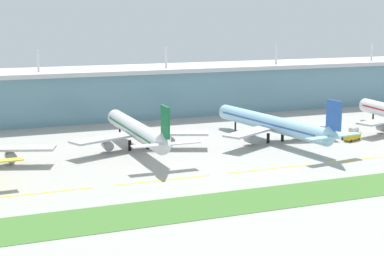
{
  "coord_description": "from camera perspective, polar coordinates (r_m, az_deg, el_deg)",
  "views": [
    {
      "loc": [
        -90.09,
        -148.79,
        45.49
      ],
      "look_at": [
        -14.24,
        40.88,
        7.0
      ],
      "focal_mm": 56.74,
      "sensor_mm": 36.0,
      "label": 1
    }
  ],
  "objects": [
    {
      "name": "fuel_truck",
      "position": [
        228.69,
        14.86,
        -0.59
      ],
      "size": [
        7.66,
        4.88,
        4.95
      ],
      "color": "gold",
      "rests_on": "ground"
    },
    {
      "name": "taxiway_stripe_centre",
      "position": [
        182.88,
        7.43,
        -3.82
      ],
      "size": [
        28.0,
        0.7,
        0.04
      ],
      "primitive_type": "cube",
      "color": "yellow",
      "rests_on": "ground"
    },
    {
      "name": "taxiway_stripe_mid_west",
      "position": [
        169.35,
        -2.71,
        -4.92
      ],
      "size": [
        28.0,
        0.7,
        0.04
      ],
      "primitive_type": "cube",
      "color": "yellow",
      "rests_on": "ground"
    },
    {
      "name": "taxiway_stripe_west",
      "position": [
        161.94,
        -14.21,
        -5.97
      ],
      "size": [
        28.0,
        0.7,
        0.04
      ],
      "primitive_type": "cube",
      "color": "yellow",
      "rests_on": "ground"
    },
    {
      "name": "taxiway_stripe_mid_east",
      "position": [
        201.3,
        15.92,
        -2.8
      ],
      "size": [
        28.0,
        0.7,
        0.04
      ],
      "primitive_type": "cube",
      "color": "yellow",
      "rests_on": "ground"
    },
    {
      "name": "airliner_near_middle",
      "position": [
        207.17,
        -5.17,
        -0.23
      ],
      "size": [
        48.8,
        66.58,
        18.9
      ],
      "color": "silver",
      "rests_on": "ground"
    },
    {
      "name": "pushback_tug",
      "position": [
        230.84,
        14.21,
        -0.75
      ],
      "size": [
        4.63,
        4.93,
        1.85
      ],
      "color": "#333842",
      "rests_on": "ground"
    },
    {
      "name": "grass_verge",
      "position": [
        163.41,
        12.77,
        -5.75
      ],
      "size": [
        300.0,
        18.0,
        0.1
      ],
      "primitive_type": "cube",
      "color": "#477A33",
      "rests_on": "ground"
    },
    {
      "name": "terminal_building",
      "position": [
        279.18,
        -2.81,
        3.6
      ],
      "size": [
        288.0,
        34.0,
        30.94
      ],
      "color": "#6693A8",
      "rests_on": "ground"
    },
    {
      "name": "ground_plane",
      "position": [
        179.79,
        9.11,
        -4.12
      ],
      "size": [
        600.0,
        600.0,
        0.0
      ],
      "primitive_type": "plane",
      "color": "#A8A59E"
    },
    {
      "name": "airliner_far_middle",
      "position": [
        220.43,
        7.63,
        0.38
      ],
      "size": [
        48.34,
        71.4,
        18.9
      ],
      "color": "#9ED1EA",
      "rests_on": "ground"
    }
  ]
}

